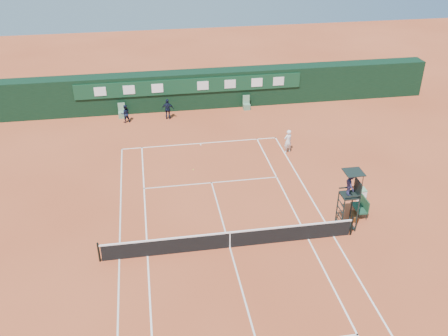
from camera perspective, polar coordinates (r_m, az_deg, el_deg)
The scene contains 14 objects.
ground at distance 25.44m, azimuth 0.67°, elevation -9.06°, with size 90.00×90.00×0.00m, color #C2532D.
court_lines at distance 25.44m, azimuth 0.67°, elevation -9.05°, with size 11.05×23.85×0.01m.
tennis_net at distance 25.13m, azimuth 0.68°, elevation -8.15°, with size 12.90×0.10×1.10m.
back_wall at distance 41.08m, azimuth -3.97°, elevation 8.93°, with size 40.00×1.65×3.00m.
linesman_chair_left at distance 40.24m, azimuth -11.57°, elevation 6.11°, with size 0.55×0.50×1.15m.
linesman_chair_right at distance 41.00m, azimuth 2.59°, elevation 7.14°, with size 0.55×0.50×1.15m.
umpire_chair at distance 26.21m, azimuth 14.23°, elevation -2.26°, with size 0.96×0.95×3.42m.
player_bench at distance 28.44m, azimuth 15.44°, elevation -4.17°, with size 0.56×1.20×1.10m.
tennis_bag at distance 28.26m, azimuth 14.61°, elevation -5.39°, with size 0.33×0.76×0.29m, color black.
cooler at distance 30.02m, azimuth 15.31°, elevation -2.85°, with size 0.57×0.57×0.65m.
tennis_ball at distance 32.05m, azimuth -3.53°, elevation -0.18°, with size 0.08×0.08×0.08m, color #DFEC36.
player at distance 34.08m, azimuth 7.31°, elevation 3.05°, with size 0.61×0.40×1.67m, color white.
ball_kid_left at distance 39.17m, azimuth -11.21°, elevation 6.12°, with size 0.69×0.54×1.42m, color black.
ball_kid_right at distance 39.19m, azimuth -6.44°, elevation 6.70°, with size 0.96×0.40×1.64m, color black.
Camera 1 is at (-3.59, -19.60, 15.82)m, focal length 40.00 mm.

